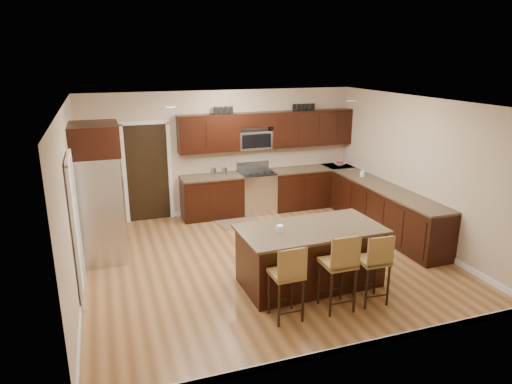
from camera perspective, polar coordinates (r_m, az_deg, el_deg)
name	(u,v)px	position (r m, az deg, el deg)	size (l,w,h in m)	color
floor	(266,260)	(8.00, 1.20, -8.45)	(6.00, 6.00, 0.00)	olive
ceiling	(267,102)	(7.28, 1.33, 11.18)	(6.00, 6.00, 0.00)	silver
wall_back	(223,153)	(10.08, -4.15, 4.92)	(6.00, 6.00, 0.00)	tan
wall_left	(72,203)	(7.11, -22.06, -1.30)	(5.50, 5.50, 0.00)	tan
wall_right	(418,171)	(8.98, 19.55, 2.54)	(5.50, 5.50, 0.00)	tan
base_cabinets	(326,200)	(9.80, 8.78, -0.96)	(4.02, 3.96, 0.92)	black
upper_cabinets	(270,129)	(10.15, 1.79, 7.85)	(4.00, 0.33, 0.80)	black
range	(257,192)	(10.21, 0.07, 0.04)	(0.76, 0.64, 1.11)	silver
microwave	(254,140)	(10.08, -0.21, 6.54)	(0.76, 0.31, 0.40)	silver
doorway	(148,173)	(9.86, -13.40, 2.33)	(0.85, 0.03, 2.06)	black
pantry_door	(75,232)	(6.93, -21.70, -4.61)	(0.03, 0.80, 2.04)	white
letter_decor	(264,109)	(10.04, 1.03, 10.38)	(2.20, 0.03, 0.15)	black
island	(310,258)	(7.10, 6.72, -8.16)	(2.19, 1.19, 0.92)	black
stool_left	(288,274)	(6.03, 4.05, -10.25)	(0.41, 0.41, 1.07)	olive
stool_mid	(340,264)	(6.32, 10.51, -8.79)	(0.43, 0.43, 1.14)	olive
stool_right	(375,261)	(6.61, 14.68, -8.33)	(0.41, 0.41, 1.06)	olive
refrigerator	(99,192)	(8.10, -19.00, 0.04)	(0.79, 0.98, 2.35)	silver
floor_mat	(239,222)	(9.72, -2.17, -3.74)	(0.92, 0.61, 0.01)	brown
fruit_bowl	(340,164)	(10.91, 10.43, 3.47)	(0.27, 0.27, 0.07)	silver
soap_bottle	(363,173)	(9.98, 13.19, 2.38)	(0.08, 0.08, 0.17)	#B2B2B2
canister_tall	(213,172)	(9.80, -5.35, 2.51)	(0.12, 0.12, 0.18)	silver
canister_short	(224,171)	(9.86, -3.98, 2.59)	(0.11, 0.11, 0.17)	silver
island_jar	(280,229)	(6.70, 3.00, -4.59)	(0.10, 0.10, 0.10)	white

